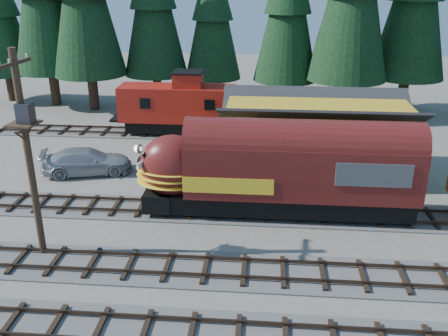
# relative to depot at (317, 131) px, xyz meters

# --- Properties ---
(ground) EXTENTS (120.00, 120.00, 0.00)m
(ground) POSITION_rel_depot_xyz_m (0.00, -10.50, -2.96)
(ground) COLOR #6B665B
(ground) RESTS_ON ground
(track_spur) EXTENTS (32.00, 3.20, 0.33)m
(track_spur) POSITION_rel_depot_xyz_m (-10.00, 7.50, -2.90)
(track_spur) COLOR #4C4947
(track_spur) RESTS_ON ground
(depot) EXTENTS (12.80, 7.00, 5.30)m
(depot) POSITION_rel_depot_xyz_m (0.00, 0.00, 0.00)
(depot) COLOR #C38F1B
(depot) RESTS_ON ground
(locomotive) EXTENTS (15.62, 3.11, 4.25)m
(locomotive) POSITION_rel_depot_xyz_m (-3.03, -6.50, -0.47)
(locomotive) COLOR black
(locomotive) RESTS_ON ground
(caboose) EXTENTS (9.46, 2.74, 4.92)m
(caboose) POSITION_rel_depot_xyz_m (-10.65, 7.50, -0.50)
(caboose) COLOR black
(caboose) RESTS_ON ground
(utility_pole) EXTENTS (1.34, 2.45, 10.00)m
(utility_pole) POSITION_rel_depot_xyz_m (-14.10, -11.67, 2.75)
(utility_pole) COLOR black
(utility_pole) RESTS_ON ground
(pickup_truck_a) EXTENTS (7.01, 4.44, 1.80)m
(pickup_truck_a) POSITION_rel_depot_xyz_m (-8.58, -1.09, -2.06)
(pickup_truck_a) COLOR black
(pickup_truck_a) RESTS_ON ground
(pickup_truck_b) EXTENTS (6.38, 3.85, 1.73)m
(pickup_truck_b) POSITION_rel_depot_xyz_m (-15.44, -1.44, -2.10)
(pickup_truck_b) COLOR #A6A9AE
(pickup_truck_b) RESTS_ON ground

